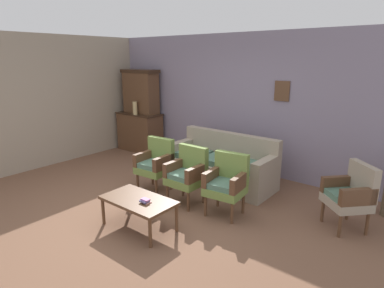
# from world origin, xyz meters

# --- Properties ---
(ground_plane) EXTENTS (7.68, 7.68, 0.00)m
(ground_plane) POSITION_xyz_m (0.00, 0.00, 0.00)
(ground_plane) COLOR brown
(wall_back_with_decor) EXTENTS (6.40, 0.09, 2.70)m
(wall_back_with_decor) POSITION_xyz_m (0.00, 2.63, 1.35)
(wall_back_with_decor) COLOR gray
(wall_back_with_decor) RESTS_ON ground
(wall_left_side) EXTENTS (0.06, 5.20, 2.70)m
(wall_left_side) POSITION_xyz_m (-3.23, 0.00, 1.35)
(wall_left_side) COLOR gray
(wall_left_side) RESTS_ON ground
(side_cabinet) EXTENTS (1.16, 0.55, 0.93)m
(side_cabinet) POSITION_xyz_m (-2.55, 2.25, 0.47)
(side_cabinet) COLOR brown
(side_cabinet) RESTS_ON ground
(cabinet_upper_hutch) EXTENTS (0.99, 0.38, 1.03)m
(cabinet_upper_hutch) POSITION_xyz_m (-2.55, 2.33, 1.45)
(cabinet_upper_hutch) COLOR brown
(cabinet_upper_hutch) RESTS_ON side_cabinet
(vase_on_cabinet) EXTENTS (0.11, 0.11, 0.30)m
(vase_on_cabinet) POSITION_xyz_m (-2.47, 2.06, 1.08)
(vase_on_cabinet) COLOR tan
(vase_on_cabinet) RESTS_ON side_cabinet
(floral_couch) EXTENTS (1.97, 0.81, 0.90)m
(floral_couch) POSITION_xyz_m (0.24, 1.68, 0.33)
(floral_couch) COLOR gray
(floral_couch) RESTS_ON ground
(armchair_near_couch_end) EXTENTS (0.55, 0.52, 0.90)m
(armchair_near_couch_end) POSITION_xyz_m (-0.48, 0.72, 0.50)
(armchair_near_couch_end) COLOR olive
(armchair_near_couch_end) RESTS_ON ground
(armchair_row_middle) EXTENTS (0.52, 0.49, 0.90)m
(armchair_row_middle) POSITION_xyz_m (0.27, 0.67, 0.50)
(armchair_row_middle) COLOR olive
(armchair_row_middle) RESTS_ON ground
(armchair_near_cabinet) EXTENTS (0.57, 0.54, 0.90)m
(armchair_near_cabinet) POSITION_xyz_m (0.96, 0.73, 0.50)
(armchair_near_cabinet) COLOR olive
(armchair_near_cabinet) RESTS_ON ground
(wingback_chair_by_fireplace) EXTENTS (0.71, 0.71, 0.90)m
(wingback_chair_by_fireplace) POSITION_xyz_m (2.46, 1.40, 0.50)
(wingback_chair_by_fireplace) COLOR gray
(wingback_chair_by_fireplace) RESTS_ON ground
(coffee_table) EXTENTS (1.00, 0.56, 0.42)m
(coffee_table) POSITION_xyz_m (0.28, -0.36, 0.38)
(coffee_table) COLOR brown
(coffee_table) RESTS_ON ground
(book_stack_on_table) EXTENTS (0.12, 0.11, 0.06)m
(book_stack_on_table) POSITION_xyz_m (0.44, -0.38, 0.45)
(book_stack_on_table) COLOR #EA9A8E
(book_stack_on_table) RESTS_ON coffee_table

